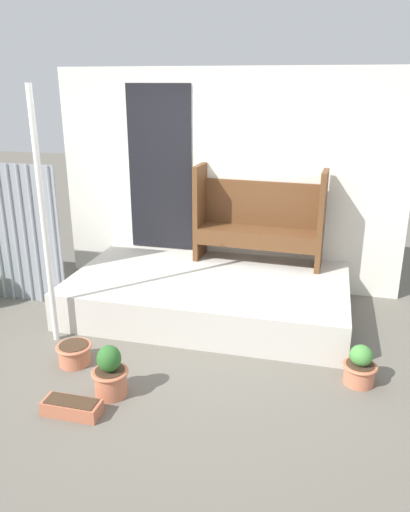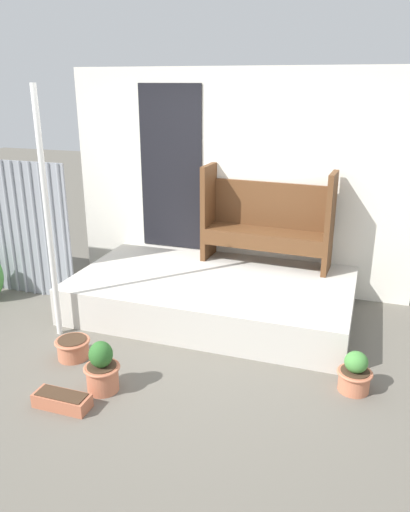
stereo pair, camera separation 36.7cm
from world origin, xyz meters
name	(u,v)px [view 2 (the right image)]	position (x,y,z in m)	size (l,w,h in m)	color
ground_plane	(182,348)	(0.00, 0.00, 0.00)	(24.00, 24.00, 0.00)	#666056
porch_slab	(213,295)	(0.04, 0.86, 0.20)	(2.99, 1.73, 0.41)	beige
house_wall	(233,181)	(0.00, 1.75, 1.31)	(4.19, 0.08, 2.60)	white
support_post	(48,219)	(-1.29, -0.13, 1.21)	(0.06, 0.06, 2.43)	white
bench	(267,218)	(0.48, 1.52, 0.95)	(1.50, 0.47, 1.12)	brown
flower_pot_left	(73,347)	(-0.89, -0.49, 0.11)	(0.33, 0.33, 0.19)	#C67251
flower_pot_middle	(102,369)	(-0.37, -0.86, 0.20)	(0.30, 0.30, 0.45)	#C67251
flower_pot_right	(355,374)	(1.61, -0.19, 0.16)	(0.29, 0.29, 0.36)	#C67251
planter_box_rect	(62,400)	(-0.56, -1.17, 0.06)	(0.46, 0.18, 0.12)	#B76647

